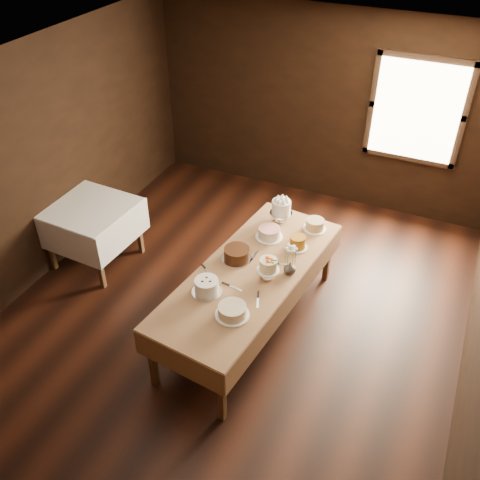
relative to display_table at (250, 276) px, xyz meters
The scene contains 23 objects.
floor 0.78m from the display_table, 163.02° to the left, with size 5.00×6.00×0.01m, color black.
ceiling 2.08m from the display_table, 163.02° to the left, with size 5.00×6.00×0.01m, color beige.
wall_back 3.15m from the display_table, 94.46° to the left, with size 5.00×0.02×2.80m, color black.
wall_front 3.01m from the display_table, 94.69° to the right, with size 5.00×0.02×2.80m, color black.
wall_left 2.82m from the display_table, behind, with size 0.02×6.00×2.80m, color black.
window 3.31m from the display_table, 70.62° to the left, with size 1.10×0.05×1.30m, color #FFEABF.
display_table is the anchor object (origin of this frame).
side_table 2.30m from the display_table, behind, with size 1.03×1.03×0.83m.
cake_meringue 1.04m from the display_table, 92.55° to the left, with size 0.27×0.27×0.28m.
cake_speckled 1.09m from the display_table, 69.64° to the left, with size 0.28×0.28×0.13m.
cake_lattice 0.66m from the display_table, 93.97° to the left, with size 0.36×0.36×0.12m.
cake_caramel 0.69m from the display_table, 62.28° to the left, with size 0.23×0.23×0.15m.
cake_chocolate 0.29m from the display_table, 147.11° to the left, with size 0.34×0.34×0.13m.
cake_flowers 0.27m from the display_table, ahead, with size 0.24×0.24×0.25m.
cake_swirl 0.56m from the display_table, 119.44° to the right, with size 0.32×0.32×0.15m.
cake_cream 0.68m from the display_table, 80.99° to the right, with size 0.33×0.33×0.12m.
cake_server_a 0.31m from the display_table, 95.10° to the right, with size 0.24×0.03×0.01m, color silver.
cake_server_b 0.49m from the display_table, 57.43° to the right, with size 0.24×0.03×0.01m, color silver.
cake_server_c 0.29m from the display_table, 102.45° to the left, with size 0.24×0.03×0.01m, color silver.
cake_server_d 0.41m from the display_table, 40.02° to the left, with size 0.24×0.03×0.01m, color silver.
cake_server_e 0.44m from the display_table, 153.85° to the right, with size 0.24×0.03×0.01m, color silver.
flower_vase 0.43m from the display_table, 20.91° to the left, with size 0.13×0.13×0.14m, color #2D2823.
flower_bouquet 0.52m from the display_table, 20.91° to the left, with size 0.14×0.14×0.20m, color white, non-canonical shape.
Camera 1 is at (1.92, -4.04, 4.40)m, focal length 39.91 mm.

